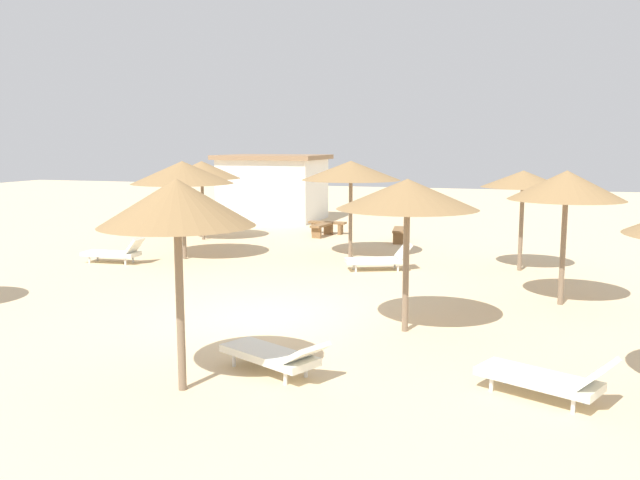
# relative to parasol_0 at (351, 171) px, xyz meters

# --- Properties ---
(ground_plane) EXTENTS (80.00, 80.00, 0.00)m
(ground_plane) POSITION_rel_parasol_0_xyz_m (0.43, -7.52, -2.72)
(ground_plane) COLOR beige
(parasol_0) EXTENTS (3.10, 3.10, 3.03)m
(parasol_0) POSITION_rel_parasol_0_xyz_m (0.00, 0.00, 0.00)
(parasol_0) COLOR #75604C
(parasol_0) RESTS_ON ground
(parasol_1) EXTENTS (3.14, 3.14, 3.03)m
(parasol_1) POSITION_rel_parasol_0_xyz_m (-4.83, -1.90, -0.04)
(parasol_1) COLOR #75604C
(parasol_1) RESTS_ON ground
(parasol_2) EXTENTS (2.23, 2.23, 3.11)m
(parasol_2) POSITION_rel_parasol_0_xyz_m (0.61, -11.77, 0.03)
(parasol_2) COLOR #75604C
(parasol_2) RESTS_ON ground
(parasol_4) EXTENTS (2.33, 2.33, 2.83)m
(parasol_4) POSITION_rel_parasol_0_xyz_m (5.16, -0.71, -0.15)
(parasol_4) COLOR #75604C
(parasol_4) RESTS_ON ground
(parasol_6) EXTENTS (2.85, 2.85, 2.92)m
(parasol_6) POSITION_rel_parasol_0_xyz_m (-6.22, 1.99, -0.14)
(parasol_6) COLOR #75604C
(parasol_6) RESTS_ON ground
(parasol_7) EXTENTS (2.68, 2.68, 2.93)m
(parasol_7) POSITION_rel_parasol_0_xyz_m (3.17, -7.74, -0.09)
(parasol_7) COLOR #75604C
(parasol_7) RESTS_ON ground
(parasol_8) EXTENTS (2.51, 2.51, 3.00)m
(parasol_8) POSITION_rel_parasol_0_xyz_m (6.11, -4.58, -0.06)
(parasol_8) COLOR #75604C
(parasol_8) RESTS_ON ground
(lounger_0) EXTENTS (1.96, 1.33, 0.79)m
(lounger_0) POSITION_rel_parasol_0_xyz_m (1.39, -1.87, -2.40)
(lounger_0) COLOR silver
(lounger_0) RESTS_ON ground
(lounger_1) EXTENTS (1.89, 0.76, 0.80)m
(lounger_1) POSITION_rel_parasol_0_xyz_m (-6.46, -3.19, -2.40)
(lounger_1) COLOR silver
(lounger_1) RESTS_ON ground
(lounger_2) EXTENTS (2.00, 1.40, 0.66)m
(lounger_2) POSITION_rel_parasol_0_xyz_m (1.66, -10.72, -2.41)
(lounger_2) COLOR silver
(lounger_2) RESTS_ON ground
(lounger_3) EXTENTS (1.97, 1.35, 0.76)m
(lounger_3) POSITION_rel_parasol_0_xyz_m (5.72, -10.56, -2.40)
(lounger_3) COLOR silver
(lounger_3) RESTS_ON ground
(bench_0) EXTENTS (0.58, 1.54, 0.49)m
(bench_0) POSITION_rel_parasol_0_xyz_m (-2.22, 4.14, -2.38)
(bench_0) COLOR brown
(bench_0) RESTS_ON ground
(bench_1) EXTENTS (0.61, 1.54, 0.49)m
(bench_1) POSITION_rel_parasol_0_xyz_m (0.85, 3.62, -2.38)
(bench_1) COLOR brown
(bench_1) RESTS_ON ground
(bench_2) EXTENTS (1.51, 0.45, 0.49)m
(bench_2) POSITION_rel_parasol_0_xyz_m (-2.26, 4.89, -2.38)
(bench_2) COLOR brown
(bench_2) RESTS_ON ground
(beach_cabana) EXTENTS (4.73, 3.81, 3.01)m
(beach_cabana) POSITION_rel_parasol_0_xyz_m (-6.09, 8.79, -1.20)
(beach_cabana) COLOR white
(beach_cabana) RESTS_ON ground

